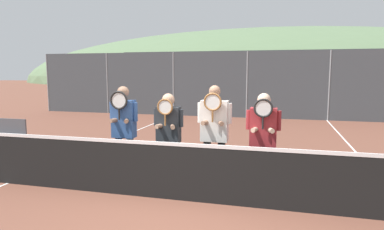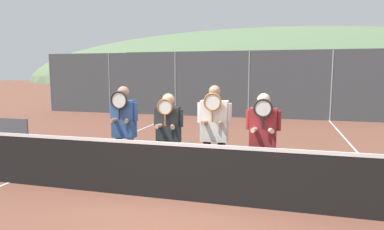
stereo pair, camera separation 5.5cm
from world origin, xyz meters
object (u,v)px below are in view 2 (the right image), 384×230
player_leftmost (124,126)px  car_left_of_center (268,93)px  player_center_left (168,132)px  car_center (377,94)px  car_far_left (168,91)px  player_rightmost (263,136)px  player_center_right (214,130)px  bench_courtside (2,134)px

player_leftmost → car_left_of_center: bearing=81.4°
player_leftmost → car_left_of_center: (1.96, 13.01, -0.14)m
player_center_left → car_center: car_center is taller
car_far_left → car_center: car_far_left is taller
player_rightmost → player_center_right: bearing=176.9°
car_far_left → car_center: bearing=0.0°
player_leftmost → car_far_left: bearing=105.7°
player_rightmost → car_center: size_ratio=0.43×
car_center → bench_courtside: bearing=-135.0°
player_center_right → player_leftmost: bearing=-179.8°
player_leftmost → car_far_left: car_far_left is taller
player_center_right → bench_courtside: player_center_right is taller
player_center_left → bench_courtside: player_center_left is taller
player_rightmost → bench_courtside: size_ratio=1.21×
player_center_right → player_center_left: bearing=176.8°
car_far_left → bench_courtside: car_far_left is taller
player_center_left → bench_courtside: bearing=163.7°
car_far_left → car_center: (10.88, 0.01, -0.02)m
car_far_left → car_center: 10.88m
bench_courtside → player_leftmost: bearing=-19.9°
player_center_left → player_center_right: 0.85m
car_left_of_center → car_center: size_ratio=1.18×
car_center → car_far_left: bearing=-180.0°
player_rightmost → bench_courtside: 6.98m
player_center_right → player_rightmost: 0.82m
player_center_left → bench_courtside: 5.35m
car_far_left → bench_courtside: 11.51m
player_leftmost → player_center_right: size_ratio=0.98×
car_left_of_center → bench_courtside: size_ratio=3.34×
player_center_left → player_rightmost: (1.66, -0.09, 0.02)m
player_center_left → car_left_of_center: car_left_of_center is taller
player_center_left → player_rightmost: size_ratio=0.98×
player_center_left → car_far_left: (-4.50, 12.97, -0.05)m
car_center → player_center_left: bearing=-116.2°
car_left_of_center → player_center_right: bearing=-91.2°
player_center_left → car_center: bearing=63.8°
player_center_left → car_center: size_ratio=0.42×
player_center_right → car_center: size_ratio=0.46×
player_center_left → player_rightmost: bearing=-3.1°
bench_courtside → player_center_left: bearing=-16.3°
player_rightmost → player_leftmost: bearing=179.1°
car_center → bench_courtside: size_ratio=2.84×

